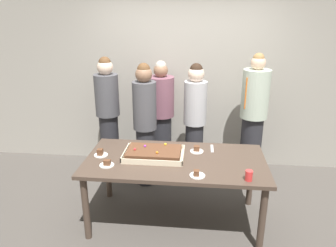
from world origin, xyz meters
The scene contains 15 objects.
ground_plane centered at (0.00, 0.00, 0.00)m, with size 12.00×12.00×0.00m, color #4C4742.
interior_back_panel centered at (0.00, 1.60, 1.50)m, with size 8.00×0.12×3.00m, color #9E998E.
party_table centered at (0.00, 0.00, 0.69)m, with size 1.93×0.97×0.77m.
sheet_cake centered at (-0.24, 0.04, 0.81)m, with size 0.65×0.43×0.11m.
plated_slice_near_left centered at (0.24, -0.35, 0.79)m, with size 0.15×0.15×0.06m.
plated_slice_near_right centered at (-0.69, -0.23, 0.79)m, with size 0.15×0.15×0.06m.
plated_slice_far_left centered at (0.22, 0.22, 0.79)m, with size 0.15×0.15×0.07m.
plated_slice_far_right centered at (-0.83, 0.00, 0.79)m, with size 0.15×0.15×0.08m.
drink_cup_nearest centered at (0.72, -0.38, 0.82)m, with size 0.07×0.07×0.10m, color red.
cake_server_utensil centered at (0.40, 0.31, 0.77)m, with size 0.03×0.20×0.01m, color silver.
person_serving_front centered at (0.18, 0.95, 0.88)m, with size 0.30×0.30×1.65m.
person_green_shirt_behind centered at (-1.03, 1.03, 0.89)m, with size 0.33×0.33×1.70m.
person_striped_tie_right centered at (0.97, 1.09, 0.91)m, with size 0.36×0.36×1.77m.
person_far_right_suit centered at (-0.31, 1.24, 0.83)m, with size 0.37×0.37×1.63m.
person_back_corner centered at (-0.47, 0.80, 0.88)m, with size 0.31×0.31×1.67m.
Camera 1 is at (0.24, -3.10, 2.28)m, focal length 34.21 mm.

